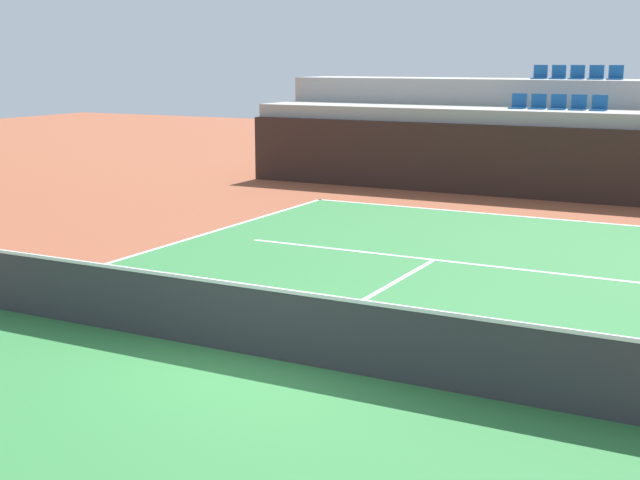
{
  "coord_description": "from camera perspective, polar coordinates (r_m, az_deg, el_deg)",
  "views": [
    {
      "loc": [
        5.72,
        -9.28,
        3.86
      ],
      "look_at": [
        -0.21,
        2.0,
        1.2
      ],
      "focal_mm": 48.82,
      "sensor_mm": 36.0,
      "label": 1
    }
  ],
  "objects": [
    {
      "name": "tennis_net",
      "position": [
        11.41,
        -3.77,
        -5.32
      ],
      "size": [
        11.08,
        0.08,
        1.07
      ],
      "color": "black",
      "rests_on": "court_surface"
    },
    {
      "name": "stands_tier_lower",
      "position": [
        26.35,
        15.11,
        5.61
      ],
      "size": [
        18.66,
        2.4,
        2.43
      ],
      "primitive_type": "cube",
      "color": "#9E9E99",
      "rests_on": "ground_plane"
    },
    {
      "name": "court_surface",
      "position": [
        11.57,
        -3.74,
        -7.7
      ],
      "size": [
        11.0,
        24.0,
        0.01
      ],
      "primitive_type": "cube",
      "color": "#2D7238",
      "rests_on": "ground_plane"
    },
    {
      "name": "baseline_far",
      "position": [
        22.33,
        12.46,
        1.57
      ],
      "size": [
        11.0,
        0.1,
        0.0
      ],
      "primitive_type": "cube",
      "color": "white",
      "rests_on": "court_surface"
    },
    {
      "name": "stands_tier_upper",
      "position": [
        28.65,
        16.24,
        6.83
      ],
      "size": [
        18.66,
        2.4,
        3.24
      ],
      "primitive_type": "cube",
      "color": "#9E9E99",
      "rests_on": "ground_plane"
    },
    {
      "name": "centre_service_line",
      "position": [
        14.26,
        2.99,
        -3.88
      ],
      "size": [
        0.1,
        6.4,
        0.0
      ],
      "primitive_type": "cube",
      "color": "white",
      "rests_on": "court_surface"
    },
    {
      "name": "seating_row_upper",
      "position": [
        28.66,
        16.48,
        10.32
      ],
      "size": [
        2.75,
        0.44,
        0.44
      ],
      "color": "#145193",
      "rests_on": "stands_tier_upper"
    },
    {
      "name": "ground_plane",
      "position": [
        11.57,
        -3.74,
        -7.73
      ],
      "size": [
        80.0,
        80.0,
        0.0
      ],
      "primitive_type": "plane",
      "color": "brown"
    },
    {
      "name": "seating_row_lower",
      "position": [
        26.34,
        15.32,
        8.52
      ],
      "size": [
        2.75,
        0.44,
        0.44
      ],
      "color": "#145193",
      "rests_on": "stands_tier_lower"
    },
    {
      "name": "back_wall",
      "position": [
        25.06,
        14.4,
        4.88
      ],
      "size": [
        18.66,
        0.3,
        2.02
      ],
      "primitive_type": "cube",
      "color": "black",
      "rests_on": "ground_plane"
    },
    {
      "name": "service_line_far",
      "position": [
        17.13,
        7.48,
        -1.3
      ],
      "size": [
        8.26,
        0.1,
        0.0
      ],
      "primitive_type": "cube",
      "color": "white",
      "rests_on": "court_surface"
    }
  ]
}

